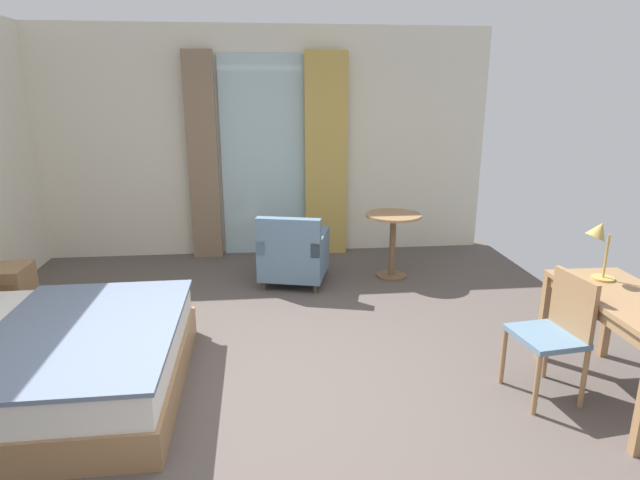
{
  "coord_description": "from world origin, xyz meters",
  "views": [
    {
      "loc": [
        -0.01,
        -3.34,
        2.1
      ],
      "look_at": [
        0.42,
        0.61,
        0.96
      ],
      "focal_mm": 29.34,
      "sensor_mm": 36.0,
      "label": 1
    }
  ],
  "objects_px": {
    "nightstand": "(3,295)",
    "desk_chair": "(556,328)",
    "writing_desk": "(630,312)",
    "armchair_by_window": "(294,255)",
    "round_cafe_table": "(393,231)",
    "desk_lamp": "(600,238)",
    "bed": "(30,361)"
  },
  "relations": [
    {
      "from": "nightstand",
      "to": "desk_lamp",
      "type": "distance_m",
      "value": 5.13
    },
    {
      "from": "round_cafe_table",
      "to": "nightstand",
      "type": "bearing_deg",
      "value": -167.99
    },
    {
      "from": "writing_desk",
      "to": "desk_chair",
      "type": "bearing_deg",
      "value": 167.89
    },
    {
      "from": "writing_desk",
      "to": "round_cafe_table",
      "type": "distance_m",
      "value": 2.82
    },
    {
      "from": "writing_desk",
      "to": "armchair_by_window",
      "type": "bearing_deg",
      "value": 130.07
    },
    {
      "from": "desk_lamp",
      "to": "bed",
      "type": "bearing_deg",
      "value": 178.75
    },
    {
      "from": "writing_desk",
      "to": "round_cafe_table",
      "type": "xyz_separation_m",
      "value": [
        -0.99,
        2.64,
        -0.11
      ]
    },
    {
      "from": "nightstand",
      "to": "round_cafe_table",
      "type": "xyz_separation_m",
      "value": [
        3.91,
        0.83,
        0.28
      ]
    },
    {
      "from": "armchair_by_window",
      "to": "round_cafe_table",
      "type": "relative_size",
      "value": 1.21
    },
    {
      "from": "nightstand",
      "to": "round_cafe_table",
      "type": "height_order",
      "value": "round_cafe_table"
    },
    {
      "from": "armchair_by_window",
      "to": "desk_lamp",
      "type": "bearing_deg",
      "value": -46.04
    },
    {
      "from": "bed",
      "to": "armchair_by_window",
      "type": "distance_m",
      "value": 2.88
    },
    {
      "from": "nightstand",
      "to": "writing_desk",
      "type": "bearing_deg",
      "value": -20.23
    },
    {
      "from": "desk_chair",
      "to": "writing_desk",
      "type": "bearing_deg",
      "value": -12.11
    },
    {
      "from": "desk_chair",
      "to": "round_cafe_table",
      "type": "height_order",
      "value": "desk_chair"
    },
    {
      "from": "nightstand",
      "to": "round_cafe_table",
      "type": "distance_m",
      "value": 4.0
    },
    {
      "from": "bed",
      "to": "writing_desk",
      "type": "xyz_separation_m",
      "value": [
        4.12,
        -0.46,
        0.38
      ]
    },
    {
      "from": "nightstand",
      "to": "desk_chair",
      "type": "distance_m",
      "value": 4.77
    },
    {
      "from": "writing_desk",
      "to": "desk_lamp",
      "type": "height_order",
      "value": "desk_lamp"
    },
    {
      "from": "bed",
      "to": "writing_desk",
      "type": "height_order",
      "value": "bed"
    },
    {
      "from": "round_cafe_table",
      "to": "armchair_by_window",
      "type": "bearing_deg",
      "value": -175.41
    },
    {
      "from": "desk_chair",
      "to": "desk_lamp",
      "type": "xyz_separation_m",
      "value": [
        0.41,
        0.27,
        0.56
      ]
    },
    {
      "from": "bed",
      "to": "armchair_by_window",
      "type": "xyz_separation_m",
      "value": [
        1.98,
        2.09,
        0.06
      ]
    },
    {
      "from": "armchair_by_window",
      "to": "round_cafe_table",
      "type": "xyz_separation_m",
      "value": [
        1.15,
        0.09,
        0.21
      ]
    },
    {
      "from": "bed",
      "to": "round_cafe_table",
      "type": "relative_size",
      "value": 2.67
    },
    {
      "from": "writing_desk",
      "to": "armchair_by_window",
      "type": "xyz_separation_m",
      "value": [
        -2.14,
        2.54,
        -0.32
      ]
    },
    {
      "from": "bed",
      "to": "nightstand",
      "type": "bearing_deg",
      "value": 120.06
    },
    {
      "from": "bed",
      "to": "desk_lamp",
      "type": "xyz_separation_m",
      "value": [
        4.08,
        -0.09,
        0.8
      ]
    },
    {
      "from": "nightstand",
      "to": "desk_lamp",
      "type": "height_order",
      "value": "desk_lamp"
    },
    {
      "from": "bed",
      "to": "desk_chair",
      "type": "relative_size",
      "value": 2.24
    },
    {
      "from": "nightstand",
      "to": "writing_desk",
      "type": "xyz_separation_m",
      "value": [
        4.9,
        -1.8,
        0.39
      ]
    },
    {
      "from": "armchair_by_window",
      "to": "writing_desk",
      "type": "bearing_deg",
      "value": -49.93
    }
  ]
}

